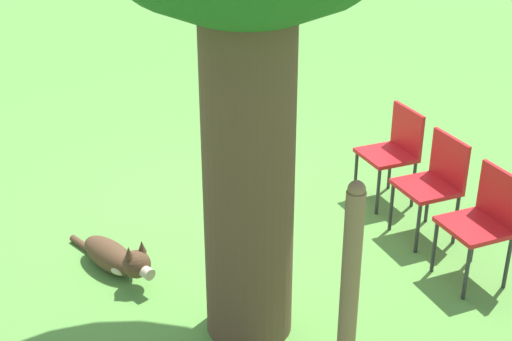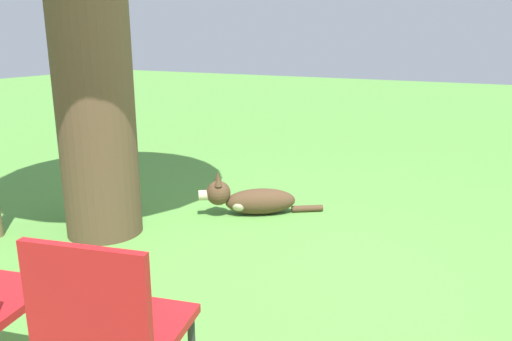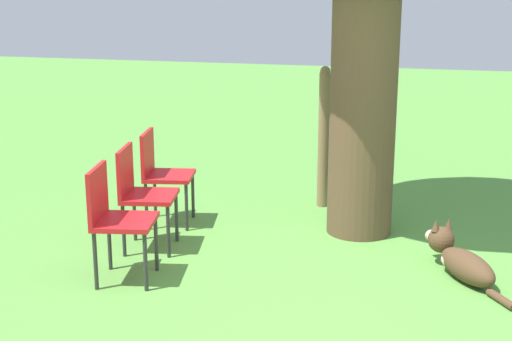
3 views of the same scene
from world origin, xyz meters
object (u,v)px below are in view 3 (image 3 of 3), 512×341
(dog, at_px, (460,260))
(red_chair_2, at_px, (161,170))
(fence_post, at_px, (324,137))
(red_chair_0, at_px, (114,214))
(red_chair_1, at_px, (140,189))

(dog, relative_size, red_chair_2, 1.08)
(dog, height_order, red_chair_2, red_chair_2)
(fence_post, bearing_deg, dog, -48.05)
(dog, distance_m, red_chair_2, 2.72)
(red_chair_0, bearing_deg, fence_post, 51.26)
(fence_post, height_order, red_chair_1, fence_post)
(fence_post, bearing_deg, red_chair_2, -144.20)
(red_chair_0, distance_m, red_chair_1, 0.66)
(red_chair_1, relative_size, red_chair_2, 1.00)
(fence_post, distance_m, red_chair_0, 2.51)
(red_chair_2, bearing_deg, red_chair_1, -93.69)
(dog, xyz_separation_m, red_chair_1, (-2.54, -0.11, 0.38))
(fence_post, xyz_separation_m, red_chair_1, (-1.21, -1.59, -0.19))
(fence_post, bearing_deg, red_chair_0, -116.25)
(dog, bearing_deg, fence_post, 7.83)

